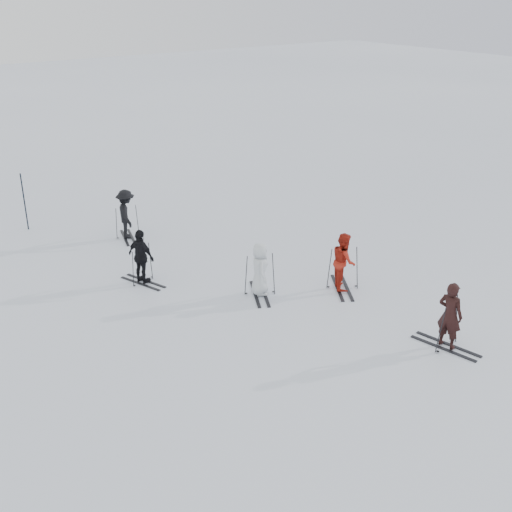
{
  "coord_description": "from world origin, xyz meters",
  "views": [
    {
      "loc": [
        -9.85,
        -12.62,
        8.27
      ],
      "look_at": [
        0.0,
        1.0,
        1.0
      ],
      "focal_mm": 45.0,
      "sensor_mm": 36.0,
      "label": 1
    }
  ],
  "objects_px": {
    "skier_red": "(344,262)",
    "skier_uphill_far": "(126,215)",
    "skier_grey": "(260,270)",
    "skier_near_dark": "(450,316)",
    "skier_uphill_left": "(141,257)",
    "piste_marker": "(24,202)"
  },
  "relations": [
    {
      "from": "skier_near_dark",
      "to": "skier_red",
      "type": "height_order",
      "value": "skier_near_dark"
    },
    {
      "from": "skier_uphill_left",
      "to": "skier_uphill_far",
      "type": "relative_size",
      "value": 0.96
    },
    {
      "from": "skier_near_dark",
      "to": "skier_red",
      "type": "relative_size",
      "value": 1.02
    },
    {
      "from": "skier_near_dark",
      "to": "skier_uphill_far",
      "type": "relative_size",
      "value": 1.0
    },
    {
      "from": "skier_uphill_far",
      "to": "skier_uphill_left",
      "type": "bearing_deg",
      "value": 177.37
    },
    {
      "from": "skier_uphill_far",
      "to": "piste_marker",
      "type": "height_order",
      "value": "piste_marker"
    },
    {
      "from": "skier_uphill_far",
      "to": "piste_marker",
      "type": "bearing_deg",
      "value": 57.76
    },
    {
      "from": "skier_near_dark",
      "to": "piste_marker",
      "type": "distance_m",
      "value": 15.16
    },
    {
      "from": "skier_near_dark",
      "to": "skier_uphill_left",
      "type": "relative_size",
      "value": 1.04
    },
    {
      "from": "skier_uphill_left",
      "to": "piste_marker",
      "type": "relative_size",
      "value": 0.79
    },
    {
      "from": "skier_red",
      "to": "skier_uphill_far",
      "type": "height_order",
      "value": "skier_uphill_far"
    },
    {
      "from": "skier_red",
      "to": "skier_grey",
      "type": "height_order",
      "value": "skier_red"
    },
    {
      "from": "skier_red",
      "to": "skier_uphill_far",
      "type": "distance_m",
      "value": 8.0
    },
    {
      "from": "skier_uphill_left",
      "to": "skier_uphill_far",
      "type": "xyz_separation_m",
      "value": [
        1.21,
        3.55,
        0.03
      ]
    },
    {
      "from": "skier_near_dark",
      "to": "skier_uphill_left",
      "type": "height_order",
      "value": "skier_near_dark"
    },
    {
      "from": "skier_near_dark",
      "to": "skier_uphill_left",
      "type": "xyz_separation_m",
      "value": [
        -4.35,
        7.62,
        -0.04
      ]
    },
    {
      "from": "skier_uphill_left",
      "to": "piste_marker",
      "type": "xyz_separation_m",
      "value": [
        -1.34,
        6.43,
        0.22
      ]
    },
    {
      "from": "piste_marker",
      "to": "skier_near_dark",
      "type": "bearing_deg",
      "value": -67.95
    },
    {
      "from": "skier_red",
      "to": "skier_uphill_far",
      "type": "relative_size",
      "value": 0.99
    },
    {
      "from": "skier_red",
      "to": "skier_uphill_far",
      "type": "xyz_separation_m",
      "value": [
        -3.32,
        7.28,
        0.01
      ]
    },
    {
      "from": "skier_grey",
      "to": "skier_red",
      "type": "bearing_deg",
      "value": -88.98
    },
    {
      "from": "skier_red",
      "to": "piste_marker",
      "type": "xyz_separation_m",
      "value": [
        -5.87,
        10.16,
        0.2
      ]
    }
  ]
}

